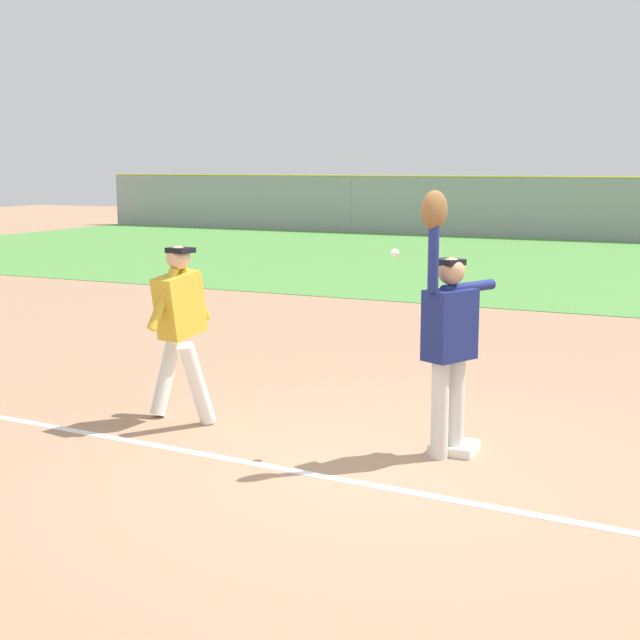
{
  "coord_description": "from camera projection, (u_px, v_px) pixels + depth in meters",
  "views": [
    {
      "loc": [
        2.61,
        -6.7,
        2.49
      ],
      "look_at": [
        -0.94,
        0.84,
        1.05
      ],
      "focal_mm": 50.93,
      "sensor_mm": 36.0,
      "label": 1
    }
  ],
  "objects": [
    {
      "name": "chalk_foul_line",
      "position": [
        30.0,
        422.0,
        8.83
      ],
      "size": [
        11.99,
        0.76,
        0.01
      ],
      "primitive_type": "cube",
      "rotation": [
        0.0,
        0.0,
        -0.05
      ],
      "color": "white",
      "rests_on": "ground_plane"
    },
    {
      "name": "runner",
      "position": [
        180.0,
        321.0,
        8.74
      ],
      "size": [
        0.75,
        0.84,
        1.72
      ],
      "rotation": [
        0.0,
        0.0,
        -0.17
      ],
      "color": "white",
      "rests_on": "ground_plane"
    },
    {
      "name": "first_base",
      "position": [
        454.0,
        447.0,
        7.95
      ],
      "size": [
        0.39,
        0.39,
        0.08
      ],
      "primitive_type": "cube",
      "rotation": [
        0.0,
        0.0,
        0.03
      ],
      "color": "white",
      "rests_on": "ground_plane"
    },
    {
      "name": "baseball",
      "position": [
        395.0,
        253.0,
        7.74
      ],
      "size": [
        0.07,
        0.07,
        0.07
      ],
      "primitive_type": "sphere",
      "color": "white"
    },
    {
      "name": "fielder",
      "position": [
        448.0,
        328.0,
        7.64
      ],
      "size": [
        0.48,
        0.85,
        2.28
      ],
      "rotation": [
        0.0,
        0.0,
        2.7
      ],
      "color": "silver",
      "rests_on": "ground_plane"
    },
    {
      "name": "parked_car_green",
      "position": [
        613.0,
        216.0,
        31.86
      ],
      "size": [
        4.46,
        2.23,
        1.25
      ],
      "rotation": [
        0.0,
        0.0,
        0.03
      ],
      "color": "#1E6B33",
      "rests_on": "ground_plane"
    },
    {
      "name": "ground_plane",
      "position": [
        379.0,
        469.0,
        7.5
      ],
      "size": [
        73.71,
        73.71,
        0.0
      ],
      "primitive_type": "plane",
      "color": "tan"
    },
    {
      "name": "parked_car_blue",
      "position": [
        470.0,
        213.0,
        33.93
      ],
      "size": [
        4.5,
        2.31,
        1.25
      ],
      "rotation": [
        0.0,
        0.0,
        -0.06
      ],
      "color": "#23389E",
      "rests_on": "ground_plane"
    },
    {
      "name": "outfield_grass",
      "position": [
        625.0,
        267.0,
        22.12
      ],
      "size": [
        42.32,
        15.4,
        0.01
      ],
      "primitive_type": "cube",
      "color": "#549342",
      "rests_on": "ground_plane"
    }
  ]
}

